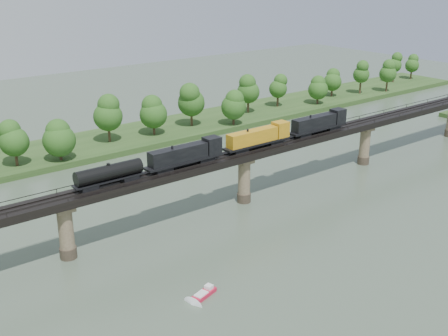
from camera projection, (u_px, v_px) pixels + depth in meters
ground at (352, 255)px, 99.27m from camera, size 400.00×400.00×0.00m
far_bank at (122, 139)px, 162.02m from camera, size 300.00×24.00×1.60m
bridge at (244, 178)px, 119.64m from camera, size 236.00×30.00×11.50m
bridge_superstructure at (244, 150)px, 117.47m from camera, size 220.00×4.90×0.75m
far_treeline at (101, 120)px, 151.21m from camera, size 289.06×17.54×13.60m
freight_train at (235, 143)px, 115.31m from camera, size 68.43×2.67×4.71m
motorboat at (204, 293)px, 86.98m from camera, size 4.83×2.89×1.28m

